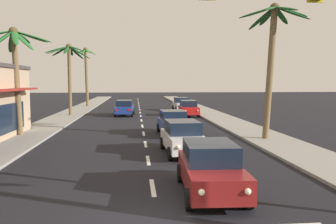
% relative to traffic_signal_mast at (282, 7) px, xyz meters
% --- Properties ---
extents(ground_plane, '(220.00, 220.00, 0.00)m').
position_rel_traffic_signal_mast_xyz_m(ground_plane, '(-2.97, 0.46, -5.47)').
color(ground_plane, black).
extents(sidewalk_right, '(3.20, 110.00, 0.14)m').
position_rel_traffic_signal_mast_xyz_m(sidewalk_right, '(4.83, 20.46, -5.40)').
color(sidewalk_right, gray).
rests_on(sidewalk_right, ground).
extents(sidewalk_left, '(3.20, 110.00, 0.14)m').
position_rel_traffic_signal_mast_xyz_m(sidewalk_left, '(-10.77, 20.46, -5.40)').
color(sidewalk_left, gray).
rests_on(sidewalk_left, ground).
extents(lane_markings, '(4.28, 86.22, 0.01)m').
position_rel_traffic_signal_mast_xyz_m(lane_markings, '(-2.51, 19.44, -5.46)').
color(lane_markings, silver).
rests_on(lane_markings, ground).
extents(traffic_signal_mast, '(11.25, 0.41, 7.55)m').
position_rel_traffic_signal_mast_xyz_m(traffic_signal_mast, '(0.00, 0.00, 0.00)').
color(traffic_signal_mast, '#2D2D33').
rests_on(traffic_signal_mast, ground).
extents(sedan_lead_at_stop_bar, '(2.09, 4.50, 1.68)m').
position_rel_traffic_signal_mast_xyz_m(sedan_lead_at_stop_bar, '(-1.11, 2.72, -4.61)').
color(sedan_lead_at_stop_bar, maroon).
rests_on(sedan_lead_at_stop_bar, ground).
extents(sedan_third_in_queue, '(2.11, 4.51, 1.68)m').
position_rel_traffic_signal_mast_xyz_m(sedan_third_in_queue, '(-1.15, 9.08, -4.61)').
color(sedan_third_in_queue, silver).
rests_on(sedan_third_in_queue, ground).
extents(sedan_fifth_in_queue, '(2.09, 4.51, 1.68)m').
position_rel_traffic_signal_mast_xyz_m(sedan_fifth_in_queue, '(-0.95, 15.44, -4.61)').
color(sedan_fifth_in_queue, navy).
rests_on(sedan_fifth_in_queue, ground).
extents(sedan_oncoming_far, '(2.14, 4.52, 1.68)m').
position_rel_traffic_signal_mast_xyz_m(sedan_oncoming_far, '(-4.69, 29.48, -4.61)').
color(sedan_oncoming_far, navy).
rests_on(sedan_oncoming_far, ground).
extents(sedan_parked_nearest_kerb, '(2.02, 4.48, 1.68)m').
position_rel_traffic_signal_mast_xyz_m(sedan_parked_nearest_kerb, '(2.11, 28.18, -4.61)').
color(sedan_parked_nearest_kerb, red).
rests_on(sedan_parked_nearest_kerb, ground).
extents(sedan_parked_mid_kerb, '(2.03, 4.48, 1.68)m').
position_rel_traffic_signal_mast_xyz_m(sedan_parked_mid_kerb, '(2.30, 35.34, -4.61)').
color(sedan_parked_mid_kerb, silver).
rests_on(sedan_parked_mid_kerb, ground).
extents(palm_left_second, '(4.76, 4.55, 7.24)m').
position_rel_traffic_signal_mast_xyz_m(palm_left_second, '(-11.37, 15.62, -0.11)').
color(palm_left_second, brown).
rests_on(palm_left_second, ground).
extents(palm_left_third, '(4.67, 4.81, 7.62)m').
position_rel_traffic_signal_mast_xyz_m(palm_left_third, '(-10.45, 29.19, 0.12)').
color(palm_left_third, brown).
rests_on(palm_left_third, ground).
extents(palm_left_farthest, '(3.16, 3.19, 8.57)m').
position_rel_traffic_signal_mast_xyz_m(palm_left_farthest, '(-10.54, 42.83, 0.24)').
color(palm_left_farthest, brown).
rests_on(palm_left_farthest, ground).
extents(palm_right_second, '(4.38, 4.31, 8.45)m').
position_rel_traffic_signal_mast_xyz_m(palm_right_second, '(4.88, 12.57, 0.47)').
color(palm_right_second, brown).
rests_on(palm_right_second, ground).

